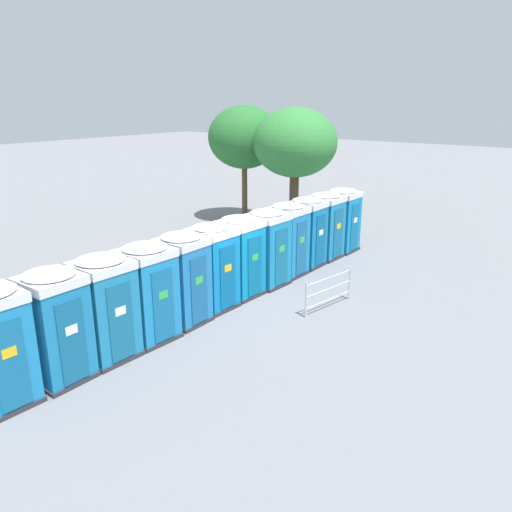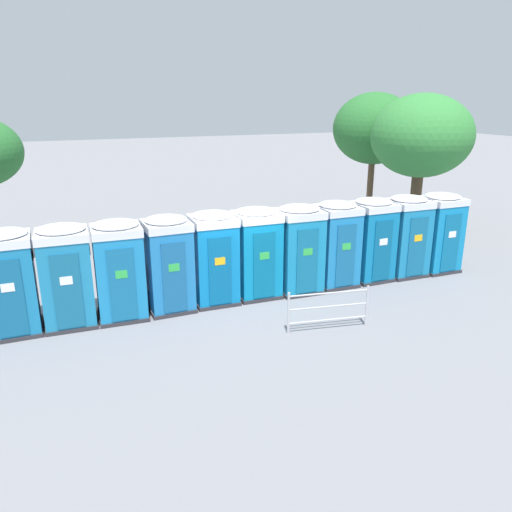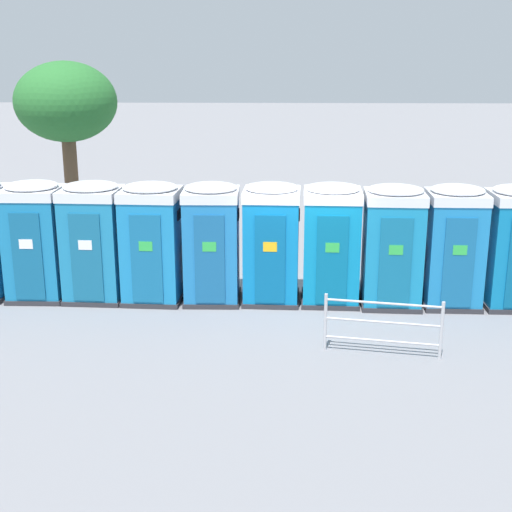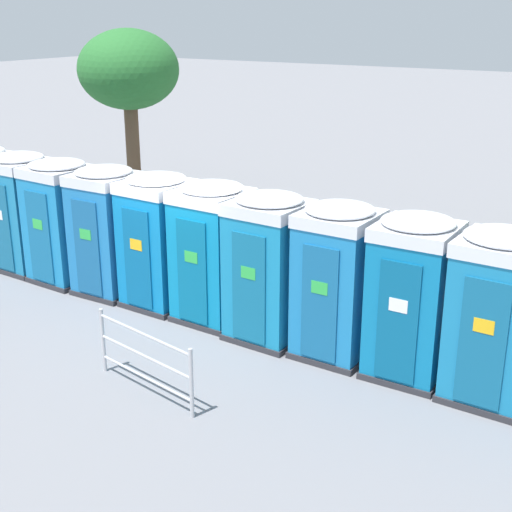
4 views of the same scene
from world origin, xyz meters
name	(u,v)px [view 2 (image 2 of 4)]	position (x,y,z in m)	size (l,w,h in m)	color
ground_plane	(234,295)	(0.00, 0.00, 0.00)	(120.00, 120.00, 0.00)	slate
portapotty_1	(9,282)	(-5.65, -0.14, 1.28)	(1.19, 1.21, 2.54)	#2D2D33
portapotty_2	(66,275)	(-4.39, -0.18, 1.28)	(1.28, 1.25, 2.54)	#2D2D33
portapotty_3	(119,269)	(-3.14, -0.24, 1.28)	(1.28, 1.26, 2.54)	#2D2D33
portapotty_4	(168,263)	(-1.89, -0.24, 1.28)	(1.18, 1.21, 2.54)	#2D2D33
portapotty_5	(214,257)	(-0.63, -0.21, 1.28)	(1.23, 1.24, 2.54)	#2D2D33
portapotty_6	(257,252)	(0.62, -0.24, 1.28)	(1.25, 1.25, 2.54)	#2D2D33
portapotty_7	(299,248)	(1.87, -0.38, 1.28)	(1.28, 1.25, 2.54)	#2D2D33
portapotty_8	(336,243)	(3.12, -0.35, 1.28)	(1.19, 1.22, 2.54)	#2D2D33
portapotty_9	(371,239)	(4.38, -0.37, 1.28)	(1.17, 1.21, 2.54)	#2D2D33
portapotty_10	(406,235)	(5.63, -0.44, 1.28)	(1.25, 1.24, 2.54)	#2D2D33
portapotty_11	(439,232)	(6.88, -0.51, 1.28)	(1.22, 1.22, 2.54)	#2D2D33
street_tree_0	(421,137)	(8.95, 3.10, 3.98)	(3.88, 3.88, 5.59)	#4C3826
street_tree_1	(374,129)	(8.78, 5.94, 4.12)	(3.54, 3.54, 5.65)	brown
event_barrier	(328,308)	(1.33, -2.98, 0.57)	(2.03, 0.42, 1.05)	#B7B7BC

